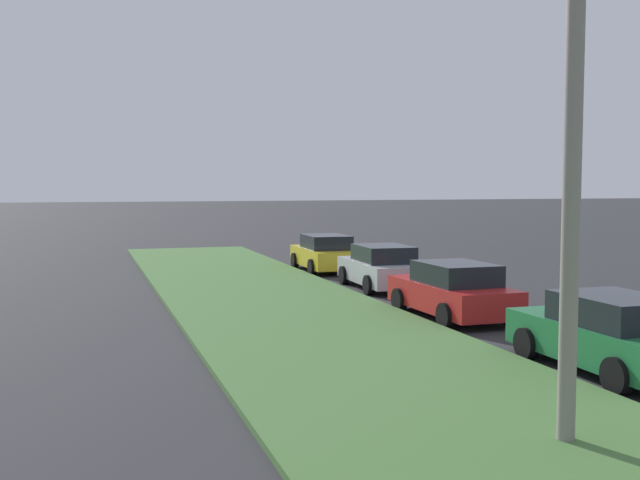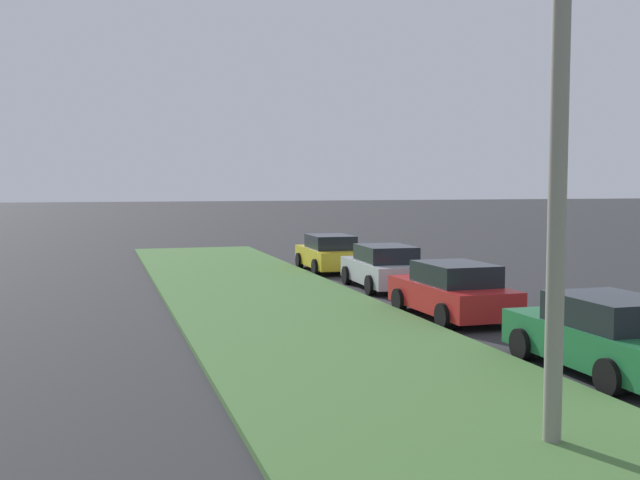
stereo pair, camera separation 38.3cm
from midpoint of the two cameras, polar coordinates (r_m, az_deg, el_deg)
grass_median at (r=12.22m, az=7.96°, el=-12.29°), size 60.00×6.00×0.12m
parked_car_green at (r=15.24m, az=20.25°, el=-6.66°), size 4.31×2.03×1.47m
parked_car_red at (r=20.29m, az=9.38°, el=-3.78°), size 4.34×2.09×1.47m
parked_car_silver at (r=25.61m, az=4.21°, el=-2.06°), size 4.37×2.15×1.47m
parked_car_yellow at (r=30.62m, az=0.02°, el=-1.02°), size 4.34×2.10×1.47m
streetlight at (r=10.69m, az=18.84°, el=8.63°), size 0.67×2.87×7.50m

